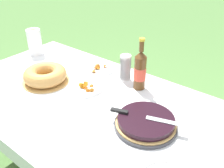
{
  "coord_description": "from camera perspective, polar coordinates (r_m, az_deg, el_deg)",
  "views": [
    {
      "loc": [
        0.9,
        -0.86,
        1.55
      ],
      "look_at": [
        0.09,
        0.16,
        0.78
      ],
      "focal_mm": 40.0,
      "sensor_mm": 36.0,
      "label": 1
    }
  ],
  "objects": [
    {
      "name": "tablecloth",
      "position": [
        1.5,
        -6.51,
        -3.72
      ],
      "size": [
        1.73,
        0.99,
        0.1
      ],
      "color": "white",
      "rests_on": "garden_table"
    },
    {
      "name": "snack_plate_left",
      "position": [
        1.79,
        -3.18,
        3.47
      ],
      "size": [
        0.23,
        0.23,
        0.05
      ],
      "color": "white",
      "rests_on": "tablecloth"
    },
    {
      "name": "bundt_cake",
      "position": [
        1.69,
        -15.03,
        2.01
      ],
      "size": [
        0.31,
        0.31,
        0.1
      ],
      "color": "tan",
      "rests_on": "tablecloth"
    },
    {
      "name": "snack_plate_right",
      "position": [
        1.57,
        -5.98,
        -0.83
      ],
      "size": [
        0.21,
        0.21,
        0.06
      ],
      "color": "white",
      "rests_on": "tablecloth"
    },
    {
      "name": "cider_bottle_amber",
      "position": [
        1.53,
        6.44,
        3.16
      ],
      "size": [
        0.07,
        0.07,
        0.33
      ],
      "color": "brown",
      "rests_on": "tablecloth"
    },
    {
      "name": "garden_table",
      "position": [
        1.53,
        -6.39,
        -5.32
      ],
      "size": [
        1.72,
        0.98,
        0.71
      ],
      "color": "brown",
      "rests_on": "ground_plane"
    },
    {
      "name": "berry_tart",
      "position": [
        1.27,
        7.73,
        -8.73
      ],
      "size": [
        0.32,
        0.32,
        0.06
      ],
      "color": "#38383D",
      "rests_on": "tablecloth"
    },
    {
      "name": "serving_knife",
      "position": [
        1.25,
        6.53,
        -7.23
      ],
      "size": [
        0.36,
        0.14,
        0.01
      ],
      "rotation": [
        0.0,
        0.0,
        0.33
      ],
      "color": "silver",
      "rests_on": "berry_tart"
    },
    {
      "name": "cup_stack",
      "position": [
        1.64,
        3.09,
        3.74
      ],
      "size": [
        0.07,
        0.07,
        0.18
      ],
      "color": "white",
      "rests_on": "tablecloth"
    },
    {
      "name": "paper_towel_roll",
      "position": [
        2.11,
        -17.25,
        9.16
      ],
      "size": [
        0.11,
        0.11,
        0.2
      ],
      "color": "white",
      "rests_on": "tablecloth"
    }
  ]
}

